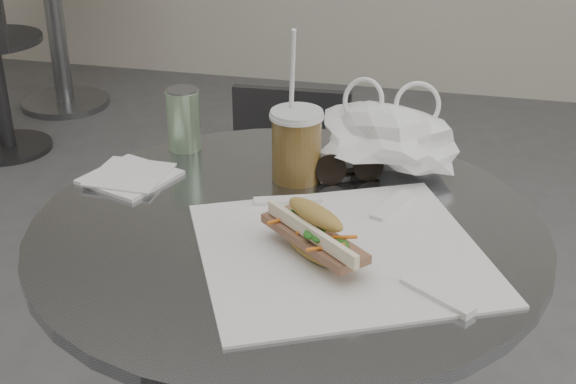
% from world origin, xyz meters
% --- Properties ---
extents(cafe_table, '(0.76, 0.76, 0.74)m').
position_xyz_m(cafe_table, '(0.00, 0.20, 0.47)').
color(cafe_table, slate).
rests_on(cafe_table, ground).
extents(bg_table, '(0.70, 0.70, 0.74)m').
position_xyz_m(bg_table, '(-1.60, 2.40, 0.47)').
color(bg_table, slate).
rests_on(bg_table, ground).
extents(chair_far, '(0.36, 0.37, 0.68)m').
position_xyz_m(chair_far, '(-0.16, 0.81, 0.31)').
color(chair_far, '#323235').
rests_on(chair_far, ground).
extents(sandwich_paper, '(0.50, 0.49, 0.00)m').
position_xyz_m(sandwich_paper, '(0.09, 0.14, 0.74)').
color(sandwich_paper, white).
rests_on(sandwich_paper, cafe_table).
extents(banh_mi, '(0.22, 0.21, 0.07)m').
position_xyz_m(banh_mi, '(0.06, 0.12, 0.78)').
color(banh_mi, '#B38F43').
rests_on(banh_mi, sandwich_paper).
extents(iced_coffee, '(0.09, 0.09, 0.25)m').
position_xyz_m(iced_coffee, '(-0.02, 0.36, 0.80)').
color(iced_coffee, brown).
rests_on(iced_coffee, cafe_table).
extents(sunglasses, '(0.11, 0.07, 0.05)m').
position_xyz_m(sunglasses, '(0.06, 0.37, 0.76)').
color(sunglasses, black).
rests_on(sunglasses, cafe_table).
extents(plastic_bag, '(0.23, 0.18, 0.11)m').
position_xyz_m(plastic_bag, '(0.11, 0.42, 0.79)').
color(plastic_bag, white).
rests_on(plastic_bag, cafe_table).
extents(napkin_stack, '(0.16, 0.16, 0.01)m').
position_xyz_m(napkin_stack, '(-0.29, 0.29, 0.74)').
color(napkin_stack, white).
rests_on(napkin_stack, cafe_table).
extents(drink_can, '(0.06, 0.06, 0.11)m').
position_xyz_m(drink_can, '(-0.24, 0.43, 0.80)').
color(drink_can, '#62A35F').
rests_on(drink_can, cafe_table).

